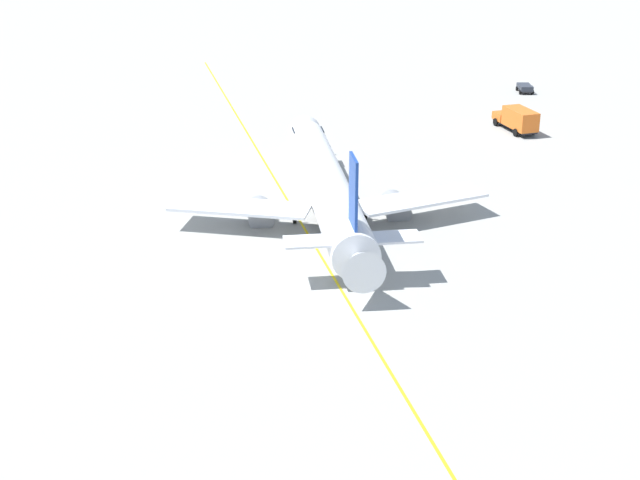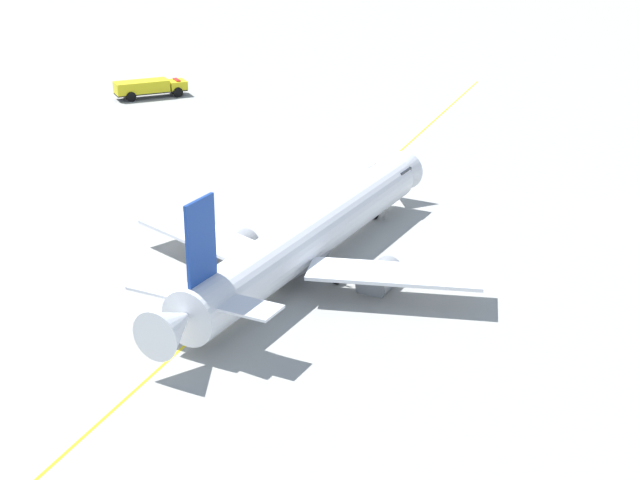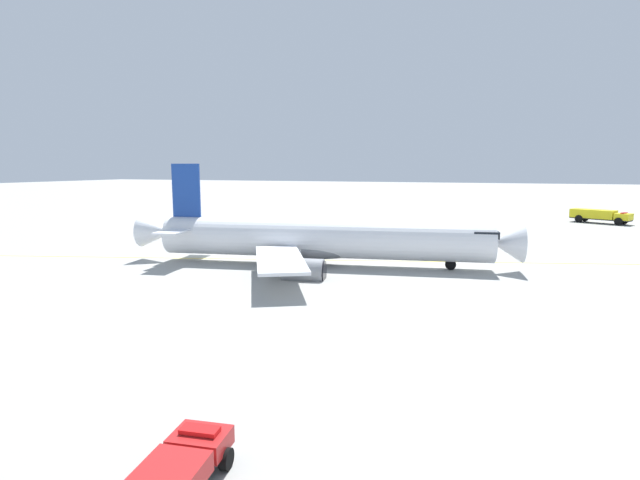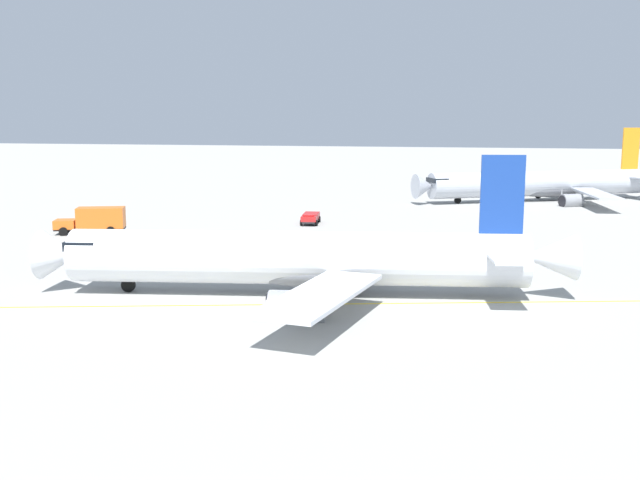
% 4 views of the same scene
% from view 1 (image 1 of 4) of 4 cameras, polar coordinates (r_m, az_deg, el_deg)
% --- Properties ---
extents(ground_plane, '(600.00, 600.00, 0.00)m').
position_cam_1_polar(ground_plane, '(94.63, -0.38, 2.63)').
color(ground_plane, '#9E9E99').
extents(airliner_main, '(40.98, 30.79, 11.31)m').
position_cam_1_polar(airliner_main, '(88.75, 0.51, 3.07)').
color(airliner_main, white).
rests_on(airliner_main, ground_plane).
extents(baggage_truck_truck, '(3.71, 2.26, 1.22)m').
position_cam_1_polar(baggage_truck_truck, '(142.73, 12.70, 9.27)').
color(baggage_truck_truck, '#232326').
rests_on(baggage_truck_truck, ground_plane).
extents(catering_truck_truck, '(8.33, 5.11, 3.10)m').
position_cam_1_polar(catering_truck_truck, '(120.91, 12.25, 7.41)').
color(catering_truck_truck, '#232326').
rests_on(catering_truck_truck, ground_plane).
extents(taxiway_centreline, '(142.69, 40.80, 0.01)m').
position_cam_1_polar(taxiway_centreline, '(91.71, -1.71, 1.95)').
color(taxiway_centreline, yellow).
rests_on(taxiway_centreline, ground_plane).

